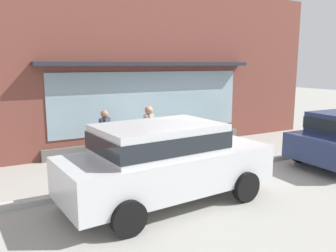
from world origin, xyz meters
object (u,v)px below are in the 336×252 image
Objects in this scene: fire_hydrant at (127,161)px; potted_plant_corner_tall at (222,134)px; pedestrian_passerby at (105,134)px; potted_plant_window_center at (131,142)px; potted_plant_near_hydrant at (177,137)px; pedestrian_with_handbag at (149,131)px; parked_car_silver at (165,159)px; potted_plant_window_left at (93,150)px.

potted_plant_corner_tall is at bearing 22.39° from fire_hydrant.
pedestrian_passerby reaches higher than potted_plant_window_center.
potted_plant_window_center is (0.99, 2.04, -0.02)m from fire_hydrant.
fire_hydrant is 0.50× the size of pedestrian_passerby.
potted_plant_near_hydrant is (2.85, 0.85, -0.53)m from pedestrian_passerby.
pedestrian_with_handbag is 2.70m from parked_car_silver.
potted_plant_corner_tall is at bearing -1.76° from potted_plant_near_hydrant.
fire_hydrant is 0.18× the size of parked_car_silver.
parked_car_silver is 4.19m from potted_plant_window_center.
parked_car_silver is at bearing -89.85° from fire_hydrant.
fire_hydrant is at bearing -81.26° from potted_plant_window_left.
pedestrian_passerby is at bearing -163.30° from potted_plant_near_hydrant.
potted_plant_window_center is at bearing 176.83° from potted_plant_corner_tall.
fire_hydrant is 2.27m from potted_plant_window_center.
parked_car_silver is 5.93m from potted_plant_corner_tall.
pedestrian_passerby is 2.37× the size of potted_plant_corner_tall.
potted_plant_window_left is (-1.20, 1.39, -0.69)m from pedestrian_with_handbag.
potted_plant_near_hydrant is at bearing 35.82° from fire_hydrant.
parked_car_silver is 6.68× the size of potted_plant_corner_tall.
pedestrian_with_handbag is 0.38× the size of parked_car_silver.
potted_plant_window_left is at bearing 90.27° from parked_car_silver.
parked_car_silver reaches higher than potted_plant_near_hydrant.
potted_plant_window_left is at bearing 90.85° from pedestrian_with_handbag.
potted_plant_window_center is at bearing 72.14° from parked_car_silver.
fire_hydrant is 0.47× the size of pedestrian_with_handbag.
potted_plant_corner_tall is (4.77, -0.09, 0.04)m from potted_plant_window_left.
potted_plant_corner_tall is at bearing -35.54° from pedestrian_passerby.
pedestrian_with_handbag is 2.51× the size of potted_plant_corner_tall.
potted_plant_near_hydrant is 1.38× the size of potted_plant_window_left.
parked_car_silver is at bearing -139.32° from potted_plant_corner_tall.
pedestrian_passerby reaches higher than potted_plant_corner_tall.
pedestrian_with_handbag is (0.91, 0.54, 0.59)m from fire_hydrant.
parked_car_silver is 7.97× the size of potted_plant_window_left.
potted_plant_corner_tall is (4.48, 1.84, -0.07)m from fire_hydrant.
potted_plant_corner_tall reaches higher than potted_plant_window_left.
pedestrian_with_handbag is 2.27m from potted_plant_near_hydrant.
fire_hydrant is at bearing 86.02° from parked_car_silver.
potted_plant_window_left is at bearing 179.38° from potted_plant_near_hydrant.
potted_plant_corner_tall is at bearing -1.06° from potted_plant_window_left.
potted_plant_window_center is at bearing 46.77° from pedestrian_with_handbag.
fire_hydrant is at bearing -123.73° from pedestrian_passerby.
fire_hydrant is 1.10× the size of potted_plant_window_center.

